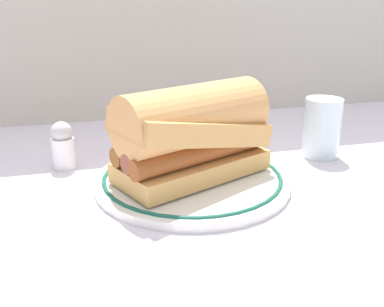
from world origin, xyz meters
The scene contains 6 objects.
ground_plane centered at (0.00, 0.00, 0.00)m, with size 1.50×1.50×0.00m, color silver.
plate centered at (-0.01, 0.00, 0.01)m, with size 0.27×0.27×0.01m.
sausage_sandwich centered at (-0.01, 0.00, 0.08)m, with size 0.23×0.17×0.12m.
drinking_glass centered at (0.22, 0.06, 0.04)m, with size 0.06×0.06×0.09m.
salt_shaker centered at (-0.18, 0.11, 0.03)m, with size 0.03×0.03×0.07m.
butter_knife centered at (0.07, 0.20, 0.00)m, with size 0.08×0.13×0.01m.
Camera 1 is at (-0.15, -0.54, 0.25)m, focal length 41.21 mm.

